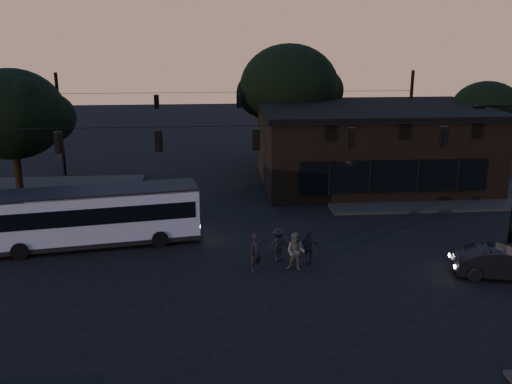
{
  "coord_description": "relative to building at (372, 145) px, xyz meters",
  "views": [
    {
      "loc": [
        -2.07,
        -22.1,
        10.6
      ],
      "look_at": [
        0.0,
        4.0,
        3.0
      ],
      "focal_mm": 40.0,
      "sensor_mm": 36.0,
      "label": 1
    }
  ],
  "objects": [
    {
      "name": "pedestrian_a",
      "position": [
        -9.19,
        -14.41,
        -1.83
      ],
      "size": [
        0.77,
        0.7,
        1.76
      ],
      "primitive_type": "imported",
      "rotation": [
        0.0,
        0.0,
        0.58
      ],
      "color": "black",
      "rests_on": "ground"
    },
    {
      "name": "pedestrian_b",
      "position": [
        -7.41,
        -14.47,
        -1.82
      ],
      "size": [
        1.07,
        0.97,
        1.78
      ],
      "primitive_type": "imported",
      "rotation": [
        0.0,
        0.0,
        -0.42
      ],
      "color": "#4C4C45",
      "rests_on": "ground"
    },
    {
      "name": "sidewalk_far_right",
      "position": [
        3.0,
        -1.97,
        -2.63
      ],
      "size": [
        14.0,
        10.0,
        0.15
      ],
      "primitive_type": "cube",
      "color": "black",
      "rests_on": "ground"
    },
    {
      "name": "signal_rig_near",
      "position": [
        -9.0,
        -11.97,
        1.74
      ],
      "size": [
        26.24,
        0.3,
        7.5
      ],
      "color": "black",
      "rests_on": "ground"
    },
    {
      "name": "ground",
      "position": [
        -9.0,
        -15.97,
        -2.71
      ],
      "size": [
        120.0,
        120.0,
        0.0
      ],
      "primitive_type": "plane",
      "color": "black",
      "rests_on": "ground"
    },
    {
      "name": "pedestrian_d",
      "position": [
        -8.05,
        -13.32,
        -1.9
      ],
      "size": [
        1.09,
        0.69,
        1.62
      ],
      "primitive_type": "imported",
      "rotation": [
        0.0,
        0.0,
        3.23
      ],
      "color": "black",
      "rests_on": "ground"
    },
    {
      "name": "car",
      "position": [
        1.49,
        -15.96,
        -2.03
      ],
      "size": [
        4.36,
        2.34,
        1.37
      ],
      "primitive_type": "imported",
      "rotation": [
        0.0,
        0.0,
        1.35
      ],
      "color": "black",
      "rests_on": "ground"
    },
    {
      "name": "sidewalk_far_left",
      "position": [
        -23.0,
        -1.97,
        -2.63
      ],
      "size": [
        14.0,
        10.0,
        0.15
      ],
      "primitive_type": "cube",
      "color": "black",
      "rests_on": "ground"
    },
    {
      "name": "tree_right",
      "position": [
        9.0,
        2.03,
        1.93
      ],
      "size": [
        5.2,
        5.2,
        6.86
      ],
      "color": "black",
      "rests_on": "ground"
    },
    {
      "name": "tree_left",
      "position": [
        -23.0,
        -2.97,
        2.86
      ],
      "size": [
        6.4,
        6.4,
        8.3
      ],
      "color": "black",
      "rests_on": "ground"
    },
    {
      "name": "signal_rig_far",
      "position": [
        -9.0,
        4.03,
        1.5
      ],
      "size": [
        26.24,
        0.3,
        7.5
      ],
      "color": "black",
      "rests_on": "ground"
    },
    {
      "name": "tree_behind",
      "position": [
        -5.0,
        6.03,
        3.48
      ],
      "size": [
        7.6,
        7.6,
        9.43
      ],
      "color": "black",
      "rests_on": "ground"
    },
    {
      "name": "bus",
      "position": [
        -16.92,
        -10.51,
        -1.09
      ],
      "size": [
        10.47,
        3.99,
        2.87
      ],
      "rotation": [
        0.0,
        0.0,
        0.16
      ],
      "color": "#8A94AF",
      "rests_on": "ground"
    },
    {
      "name": "building",
      "position": [
        0.0,
        0.0,
        0.0
      ],
      "size": [
        15.4,
        10.41,
        5.4
      ],
      "color": "black",
      "rests_on": "ground"
    },
    {
      "name": "pedestrian_c",
      "position": [
        -6.71,
        -13.83,
        -1.9
      ],
      "size": [
        1.0,
        0.54,
        1.62
      ],
      "primitive_type": "imported",
      "rotation": [
        0.0,
        0.0,
        2.98
      ],
      "color": "black",
      "rests_on": "ground"
    }
  ]
}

